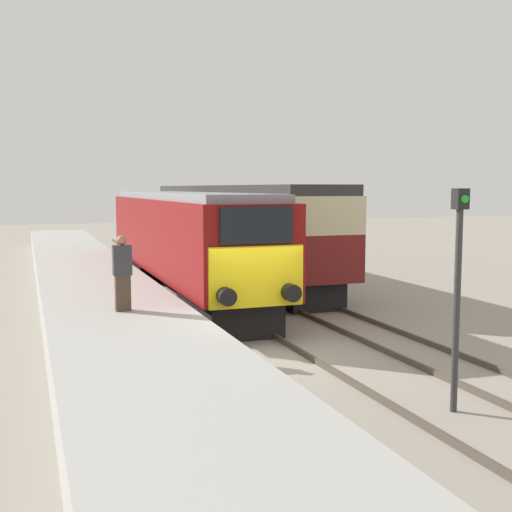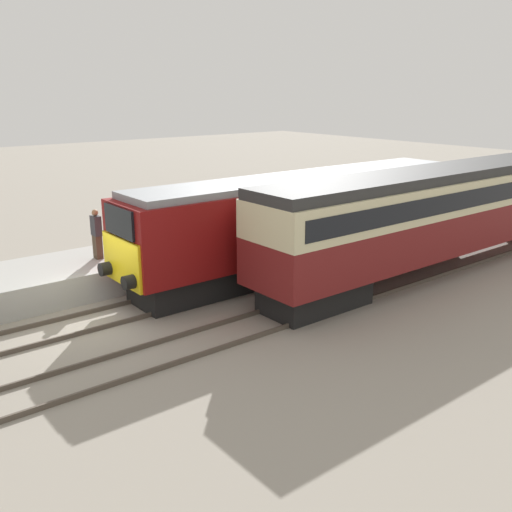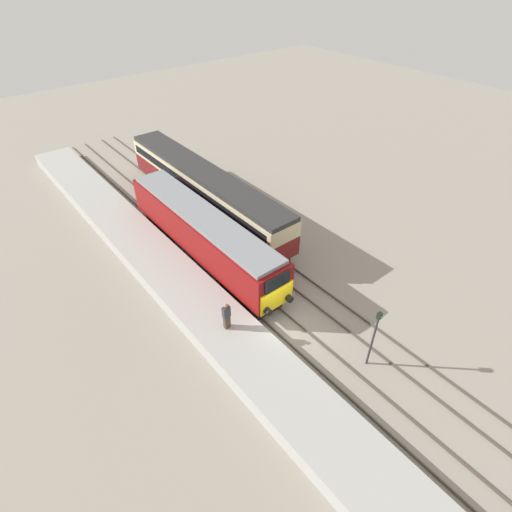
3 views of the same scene
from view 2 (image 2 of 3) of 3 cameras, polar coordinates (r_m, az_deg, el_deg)
ground_plane at (r=18.61m, az=-15.80°, el=-6.32°), size 120.00×120.00×0.00m
platform_left at (r=24.92m, az=-1.88°, el=1.31°), size 3.50×50.00×1.02m
rails_near_track at (r=20.82m, az=-3.08°, el=-3.05°), size 1.51×60.00×0.14m
rails_far_track at (r=18.32m, az=3.13°, el=-5.82°), size 1.50×60.00×0.14m
locomotive at (r=22.63m, az=4.91°, el=3.99°), size 2.70×16.14×3.80m
passenger_carriage at (r=24.24m, az=19.20°, el=4.74°), size 2.75×19.69×4.07m
person_on_platform at (r=21.44m, az=-15.65°, el=2.13°), size 0.44×0.26×1.83m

